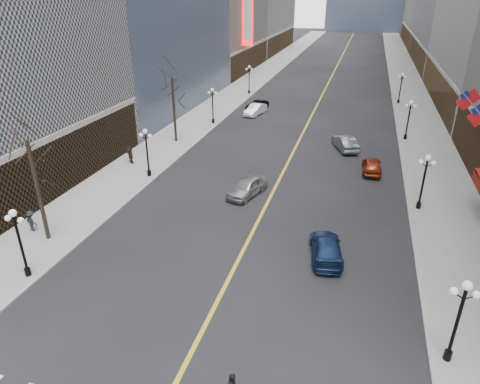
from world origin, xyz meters
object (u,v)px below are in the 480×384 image
Objects in this scene: streetlamp_west_3 at (249,77)px; car_nb_far at (257,105)px; streetlamp_west_2 at (213,102)px; streetlamp_west_1 at (147,148)px; car_nb_mid at (255,110)px; car_sb_near at (326,248)px; car_sb_far at (345,143)px; streetlamp_west_0 at (19,236)px; car_nb_near at (247,187)px; streetlamp_east_2 at (409,116)px; car_sb_mid at (372,165)px; streetlamp_east_1 at (424,176)px; streetlamp_east_0 at (459,314)px; streetlamp_east_3 at (401,85)px.

streetlamp_west_3 is 10.28m from car_nb_far.
streetlamp_west_2 and streetlamp_west_3 have the same top height.
streetlamp_west_1 reaches higher than car_nb_mid.
car_sb_far is (-0.14, 21.54, 0.08)m from car_sb_near.
car_nb_near is at bearing 56.52° from streetlamp_west_0.
streetlamp_east_2 is 21.83m from car_nb_far.
streetlamp_west_2 is 7.57m from car_nb_mid.
streetlamp_east_2 is 11.84m from car_sb_mid.
streetlamp_west_0 is at bearing -145.86° from streetlamp_east_1.
streetlamp_west_0 is 52.00m from streetlamp_west_3.
streetlamp_east_3 is at bearing 90.00° from streetlamp_east_0.
streetlamp_west_2 is at bearing -31.31° from car_sb_mid.
streetlamp_east_0 is 41.39m from streetlamp_west_2.
streetlamp_east_2 is at bearing -37.33° from streetlamp_west_3.
car_nb_mid is at bearing -148.18° from streetlamp_east_3.
car_nb_mid is 0.93× the size of car_nb_far.
streetlamp_east_1 and streetlamp_east_2 have the same top height.
streetlamp_east_3 is 23.60m from streetlamp_west_3.
streetlamp_west_3 is (-23.60, 52.00, 0.00)m from streetlamp_east_0.
streetlamp_west_1 is 18.00m from streetlamp_west_2.
car_sb_far is (-6.55, -5.21, -2.13)m from streetlamp_east_2.
car_nb_far is (3.69, 8.66, -2.24)m from streetlamp_west_2.
car_nb_near is (9.80, -1.18, -2.13)m from streetlamp_west_1.
streetlamp_east_0 is at bearing 96.77° from car_sb_mid.
car_sb_near is (-6.41, -8.76, -2.21)m from streetlamp_east_1.
car_sb_near is (-6.41, -44.76, -2.21)m from streetlamp_east_3.
streetlamp_east_3 is at bearing -99.52° from car_sb_mid.
streetlamp_east_2 is 0.96× the size of car_sb_far.
streetlamp_west_3 is at bearing 122.20° from car_nb_near.
streetlamp_west_1 is 1.00× the size of streetlamp_west_2.
streetlamp_west_0 is (-23.60, 0.00, 0.00)m from streetlamp_east_0.
streetlamp_east_2 is 8.64m from car_sb_far.
streetlamp_west_2 is 0.95× the size of car_nb_far.
streetlamp_east_2 reaches higher than car_nb_mid.
streetlamp_east_2 is at bearing 0.00° from streetlamp_west_2.
streetlamp_west_3 is at bearing 90.00° from streetlamp_west_0.
streetlamp_east_2 is 18.00m from streetlamp_east_3.
streetlamp_west_2 reaches higher than car_sb_near.
streetlamp_west_3 is 0.96× the size of car_sb_far.
car_nb_near is at bearing -75.24° from streetlamp_west_3.
streetlamp_east_1 is at bearing 90.00° from streetlamp_east_0.
car_sb_far is at bearing -53.70° from streetlamp_west_3.
car_nb_mid is 35.20m from car_sb_near.
car_sb_far is at bearing -141.47° from streetlamp_east_2.
car_sb_near is (17.19, -8.76, -2.21)m from streetlamp_west_1.
car_sb_mid is (-3.67, -29.05, -2.18)m from streetlamp_east_3.
streetlamp_east_1 reaches higher than car_sb_far.
car_nb_mid is (4.16, -12.06, -2.17)m from streetlamp_west_3.
streetlamp_east_1 is at bearing -90.00° from streetlamp_east_2.
streetlamp_east_3 reaches higher than car_nb_near.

